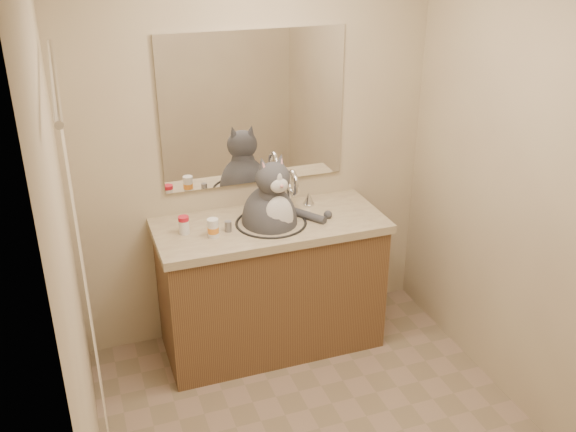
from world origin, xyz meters
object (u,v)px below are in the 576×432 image
object	(u,v)px
cat	(271,216)
pill_bottle_orange	(213,228)
pill_bottle_redcap	(184,225)
grey_canister	(228,226)

from	to	relation	value
cat	pill_bottle_orange	distance (m)	0.36
pill_bottle_redcap	pill_bottle_orange	world-z (taller)	pill_bottle_orange
pill_bottle_orange	cat	bearing A→B (deg)	9.96
pill_bottle_redcap	grey_canister	bearing A→B (deg)	-13.31
pill_bottle_redcap	grey_canister	distance (m)	0.25
cat	grey_canister	distance (m)	0.26
cat	grey_canister	xyz separation A→B (m)	(-0.26, -0.02, -0.01)
pill_bottle_redcap	grey_canister	xyz separation A→B (m)	(0.24, -0.06, -0.02)
grey_canister	pill_bottle_redcap	bearing A→B (deg)	166.69
cat	grey_canister	bearing A→B (deg)	176.45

